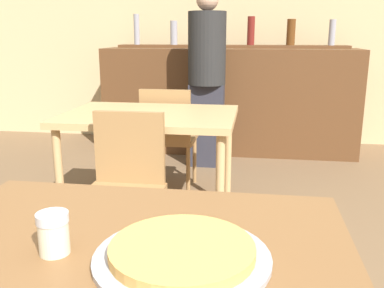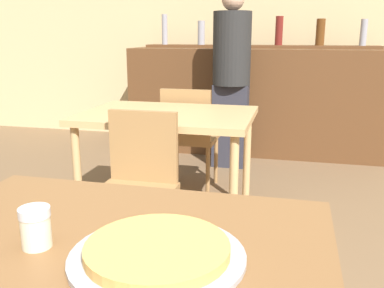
{
  "view_description": "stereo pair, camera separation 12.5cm",
  "coord_description": "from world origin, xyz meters",
  "px_view_note": "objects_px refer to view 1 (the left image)",
  "views": [
    {
      "loc": [
        0.28,
        -0.85,
        1.22
      ],
      "look_at": [
        0.07,
        0.55,
        0.86
      ],
      "focal_mm": 40.0,
      "sensor_mm": 36.0,
      "label": 1
    },
    {
      "loc": [
        0.4,
        -0.82,
        1.22
      ],
      "look_at": [
        0.07,
        0.55,
        0.86
      ],
      "focal_mm": 40.0,
      "sensor_mm": 36.0,
      "label": 2
    }
  ],
  "objects_px": {
    "chair_far_side_back": "(168,133)",
    "person_standing": "(207,73)",
    "cheese_shaker": "(54,233)",
    "chair_far_side_front": "(125,181)",
    "pizza_tray": "(182,253)"
  },
  "relations": [
    {
      "from": "chair_far_side_back",
      "to": "chair_far_side_front",
      "type": "bearing_deg",
      "value": 90.0
    },
    {
      "from": "chair_far_side_back",
      "to": "cheese_shaker",
      "type": "height_order",
      "value": "cheese_shaker"
    },
    {
      "from": "chair_far_side_front",
      "to": "chair_far_side_back",
      "type": "bearing_deg",
      "value": 90.0
    },
    {
      "from": "chair_far_side_front",
      "to": "pizza_tray",
      "type": "height_order",
      "value": "chair_far_side_front"
    },
    {
      "from": "chair_far_side_front",
      "to": "cheese_shaker",
      "type": "height_order",
      "value": "cheese_shaker"
    },
    {
      "from": "chair_far_side_front",
      "to": "person_standing",
      "type": "distance_m",
      "value": 1.92
    },
    {
      "from": "chair_far_side_back",
      "to": "person_standing",
      "type": "bearing_deg",
      "value": -105.72
    },
    {
      "from": "chair_far_side_back",
      "to": "cheese_shaker",
      "type": "relative_size",
      "value": 8.81
    },
    {
      "from": "chair_far_side_front",
      "to": "person_standing",
      "type": "relative_size",
      "value": 0.51
    },
    {
      "from": "chair_far_side_back",
      "to": "pizza_tray",
      "type": "bearing_deg",
      "value": 102.4
    },
    {
      "from": "chair_far_side_back",
      "to": "person_standing",
      "type": "height_order",
      "value": "person_standing"
    },
    {
      "from": "chair_far_side_back",
      "to": "person_standing",
      "type": "xyz_separation_m",
      "value": [
        0.21,
        0.75,
        0.39
      ]
    },
    {
      "from": "cheese_shaker",
      "to": "chair_far_side_back",
      "type": "bearing_deg",
      "value": 95.69
    },
    {
      "from": "pizza_tray",
      "to": "cheese_shaker",
      "type": "bearing_deg",
      "value": -177.69
    },
    {
      "from": "chair_far_side_back",
      "to": "cheese_shaker",
      "type": "xyz_separation_m",
      "value": [
        0.23,
        -2.36,
        0.33
      ]
    }
  ]
}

